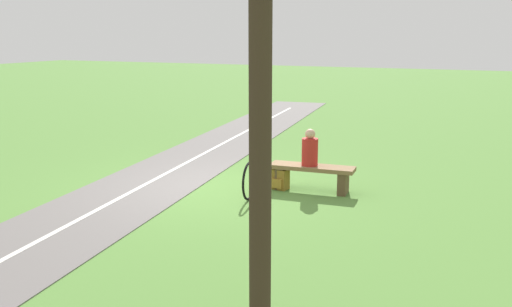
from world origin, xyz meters
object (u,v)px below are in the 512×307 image
backpack (280,179)px  bicycle (257,174)px  bench (312,174)px  tree_by_path (262,121)px  person_seated (310,150)px

backpack → bicycle: bearing=53.5°
bicycle → backpack: 0.56m
bench → backpack: (0.62, 0.14, -0.15)m
bench → tree_by_path: 5.78m
bench → bicycle: 1.09m
backpack → person_seated: bearing=-166.7°
bicycle → person_seated: bearing=116.9°
backpack → bench: bearing=-167.5°
bench → tree_by_path: bearing=98.8°
person_seated → tree_by_path: bearing=99.3°
tree_by_path → backpack: bearing=-71.1°
person_seated → bicycle: bearing=28.8°
bench → bicycle: bearing=27.5°
person_seated → backpack: (0.57, 0.13, -0.62)m
bicycle → tree_by_path: bearing=18.2°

